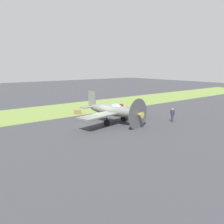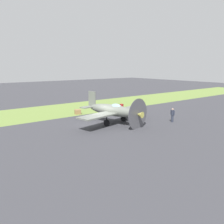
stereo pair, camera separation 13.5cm
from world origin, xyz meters
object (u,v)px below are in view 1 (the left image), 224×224
supply_crate (78,112)px  airplane_lead (113,110)px  fuel_drum (121,107)px  ground_crew_chief (172,115)px

supply_crate → airplane_lead: bearing=93.9°
fuel_drum → supply_crate: fuel_drum is taller
ground_crew_chief → supply_crate: 13.54m
airplane_lead → ground_crew_chief: airplane_lead is taller
airplane_lead → ground_crew_chief: bearing=135.9°
airplane_lead → ground_crew_chief: 7.49m
airplane_lead → fuel_drum: (-6.83, -6.38, -1.15)m
airplane_lead → fuel_drum: airplane_lead is taller
airplane_lead → supply_crate: (0.53, -7.62, -1.28)m
fuel_drum → supply_crate: 7.46m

